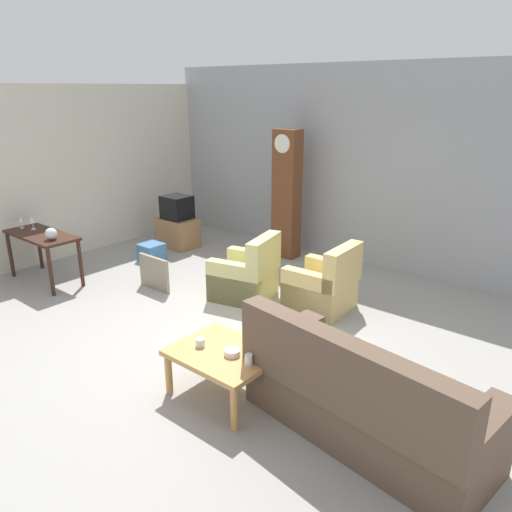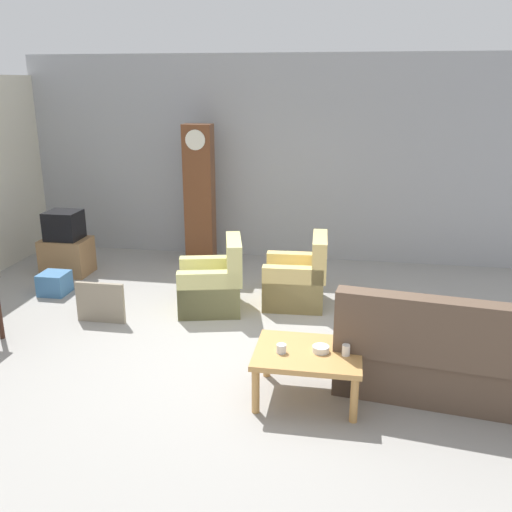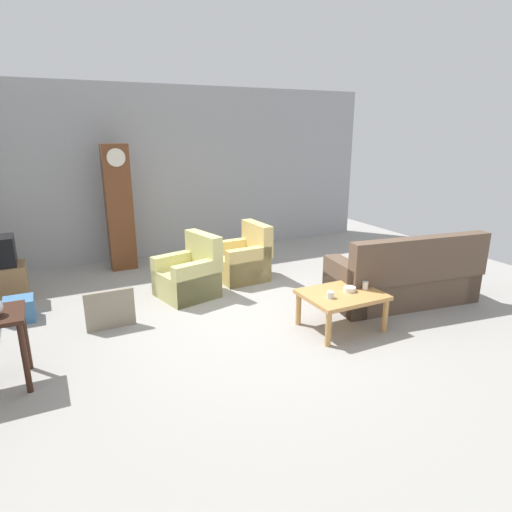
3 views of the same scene
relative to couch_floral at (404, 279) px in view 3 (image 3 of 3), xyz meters
name	(u,v)px [view 3 (image 3 of 3)]	position (x,y,z in m)	size (l,w,h in m)	color
ground_plane	(258,317)	(-2.10, 0.47, -0.36)	(10.40, 10.40, 0.00)	#999691
garage_door_wall	(175,172)	(-2.10, 4.07, 1.24)	(8.40, 0.16, 3.20)	#9EA0A5
couch_floral	(404,279)	(0.00, 0.00, 0.00)	(2.20, 1.16, 1.04)	brown
armchair_olive_near	(189,276)	(-2.67, 1.63, -0.05)	(0.95, 0.92, 0.92)	#CCC67A
armchair_olive_far	(243,261)	(-1.62, 1.99, -0.05)	(0.83, 0.80, 0.92)	#DBC072
coffee_table_wood	(342,298)	(-1.31, -0.27, 0.05)	(0.96, 0.76, 0.47)	tan
grandfather_clock	(119,208)	(-3.31, 3.44, 0.74)	(0.44, 0.30, 2.18)	brown
tv_stand_cabinet	(1,284)	(-5.17, 2.60, -0.08)	(0.68, 0.52, 0.54)	#997047
framed_picture_leaning	(110,310)	(-3.90, 1.00, -0.11)	(0.60, 0.05, 0.50)	gray
storage_box_blue	(19,309)	(-4.94, 1.78, -0.21)	(0.36, 0.37, 0.30)	teal
cup_white_porcelain	(365,285)	(-0.97, -0.30, 0.16)	(0.07, 0.07, 0.10)	white
cup_blue_rimmed	(330,295)	(-1.54, -0.35, 0.15)	(0.09, 0.09, 0.08)	silver
bowl_white_stacked	(350,289)	(-1.20, -0.27, 0.14)	(0.15, 0.15, 0.06)	white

